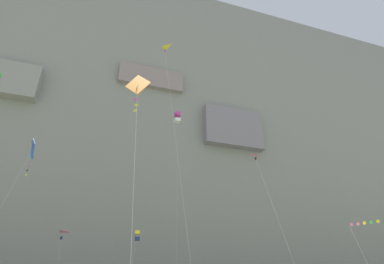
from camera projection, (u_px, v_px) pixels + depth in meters
The scene contains 9 objects.
cliff_face at pixel (140, 128), 77.79m from camera, with size 180.00×28.32×78.52m.
kite_box_front_field at pixel (177, 118), 53.92m from camera, with size 1.00×2.02×30.39m.
kite_diamond_low_left at pixel (32, 151), 34.71m from camera, with size 3.01×4.72×17.71m.
kite_box_mid_right at pixel (137, 236), 36.21m from camera, with size 2.07×6.02×8.46m.
kite_delta_upper_left at pixel (59, 238), 38.41m from camera, with size 1.98×4.17×8.23m.
kite_delta_mid_left at pixel (260, 163), 39.01m from camera, with size 1.65×5.56×17.63m.
kite_delta_high_right at pixel (164, 59), 32.47m from camera, with size 3.65×3.35×25.64m.
kite_diamond_upper_right at pixel (138, 87), 22.85m from camera, with size 1.77×5.96×17.02m.
kite_banner_low_right at pixel (365, 228), 39.07m from camera, with size 3.06×4.18×10.13m.
Camera 1 is at (-8.16, -6.39, 1.88)m, focal length 28.42 mm.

